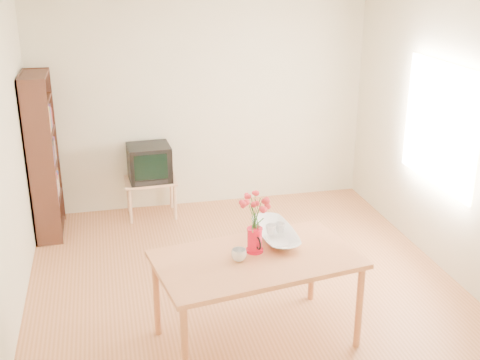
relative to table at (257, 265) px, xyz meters
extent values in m
plane|color=#AA663C|center=(0.11, 0.74, -0.68)|extent=(4.50, 4.50, 0.00)
plane|color=white|center=(0.11, 0.74, 1.92)|extent=(4.50, 4.50, 0.00)
plane|color=beige|center=(0.11, 2.99, 0.62)|extent=(4.00, 0.00, 4.00)
plane|color=beige|center=(0.11, -1.51, 0.62)|extent=(4.00, 0.00, 4.00)
plane|color=beige|center=(-1.89, 0.74, 0.62)|extent=(0.00, 4.50, 4.50)
plane|color=beige|center=(2.11, 0.74, 0.62)|extent=(0.00, 4.50, 4.50)
plane|color=white|center=(2.09, 1.04, 0.72)|extent=(0.00, 1.30, 1.30)
cube|color=#C07041|center=(0.00, 0.00, 0.05)|extent=(1.67, 1.12, 0.04)
cylinder|color=#C07041|center=(-0.64, -0.49, -0.32)|extent=(0.06, 0.06, 0.71)
cylinder|color=#C07041|center=(0.76, -0.26, -0.32)|extent=(0.06, 0.06, 0.71)
cylinder|color=#C07041|center=(-0.76, 0.26, -0.32)|extent=(0.06, 0.06, 0.71)
cylinder|color=#C07041|center=(0.64, 0.49, -0.32)|extent=(0.06, 0.06, 0.71)
cube|color=tan|center=(-0.59, 2.71, -0.23)|extent=(0.60, 0.45, 0.03)
cylinder|color=tan|center=(-0.85, 2.52, -0.46)|extent=(0.04, 0.04, 0.43)
cylinder|color=tan|center=(-0.33, 2.52, -0.46)|extent=(0.04, 0.04, 0.43)
cylinder|color=tan|center=(-0.85, 2.89, -0.46)|extent=(0.04, 0.04, 0.43)
cylinder|color=tan|center=(-0.33, 2.89, -0.46)|extent=(0.04, 0.04, 0.43)
cube|color=black|center=(-1.74, 2.15, 0.22)|extent=(0.28, 0.02, 1.80)
cube|color=black|center=(-1.74, 2.82, 0.22)|extent=(0.28, 0.03, 1.80)
cube|color=black|center=(-1.87, 2.49, 0.22)|extent=(0.02, 0.70, 1.80)
cube|color=black|center=(-1.74, 2.49, -0.64)|extent=(0.27, 0.65, 0.02)
cube|color=black|center=(-1.74, 2.49, -0.28)|extent=(0.27, 0.65, 0.02)
cube|color=black|center=(-1.74, 2.49, 0.10)|extent=(0.27, 0.65, 0.02)
cube|color=black|center=(-1.74, 2.49, 0.48)|extent=(0.27, 0.65, 0.02)
cube|color=black|center=(-1.74, 2.49, 0.84)|extent=(0.27, 0.65, 0.02)
cube|color=black|center=(-1.74, 2.49, 1.10)|extent=(0.27, 0.65, 0.02)
cylinder|color=red|center=(0.01, 0.09, 0.17)|extent=(0.12, 0.12, 0.19)
cylinder|color=red|center=(0.01, 0.09, 0.08)|extent=(0.14, 0.14, 0.02)
cylinder|color=red|center=(0.01, 0.09, 0.27)|extent=(0.12, 0.12, 0.01)
cone|color=red|center=(0.00, 0.04, 0.25)|extent=(0.05, 0.07, 0.06)
torus|color=black|center=(0.02, 0.17, 0.18)|extent=(0.03, 0.10, 0.10)
imported|color=white|center=(-0.15, -0.02, 0.12)|extent=(0.15, 0.15, 0.09)
imported|color=white|center=(0.24, 0.31, 0.28)|extent=(0.46, 0.46, 0.42)
imported|color=white|center=(0.20, 0.31, 0.24)|extent=(0.10, 0.10, 0.07)
imported|color=white|center=(0.28, 0.33, 0.24)|extent=(0.09, 0.09, 0.07)
cube|color=black|center=(-0.59, 2.71, -0.01)|extent=(0.50, 0.46, 0.42)
cube|color=black|center=(-0.59, 2.79, 0.01)|extent=(0.35, 0.26, 0.29)
cube|color=black|center=(-0.59, 2.48, 0.01)|extent=(0.38, 0.03, 0.29)
camera|label=1|loc=(-1.06, -4.00, 2.25)|focal=45.00mm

